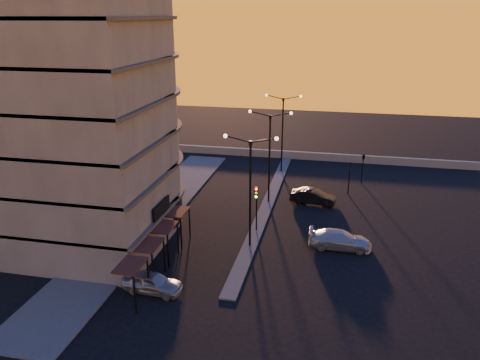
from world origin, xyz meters
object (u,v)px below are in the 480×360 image
at_px(traffic_light_main, 256,202).
at_px(car_hatchback, 152,283).
at_px(streetlamp_mid, 270,150).
at_px(car_wagon, 340,240).
at_px(car_sedan, 313,197).

xyz_separation_m(traffic_light_main, car_hatchback, (-5.31, -10.90, -2.17)).
xyz_separation_m(streetlamp_mid, car_wagon, (7.30, -8.66, -4.85)).
bearing_deg(car_sedan, car_hatchback, 158.93).
bearing_deg(streetlamp_mid, car_wagon, -49.86).
xyz_separation_m(streetlamp_mid, car_hatchback, (-5.31, -18.03, -4.87)).
xyz_separation_m(car_hatchback, car_sedan, (9.79, 18.62, 0.03)).
height_order(car_hatchback, car_sedan, car_sedan).
distance_m(streetlamp_mid, car_hatchback, 19.42).
distance_m(traffic_light_main, car_wagon, 7.76).
distance_m(streetlamp_mid, car_wagon, 12.32).
bearing_deg(streetlamp_mid, traffic_light_main, -90.00).
bearing_deg(car_hatchback, car_sedan, -23.76).
distance_m(streetlamp_mid, car_sedan, 6.62).
distance_m(car_hatchback, car_sedan, 21.04).
distance_m(traffic_light_main, car_sedan, 9.17).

